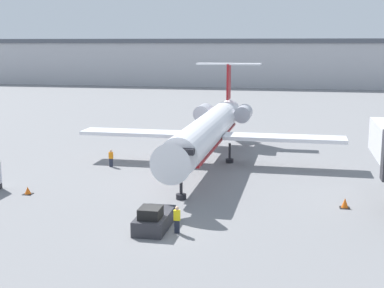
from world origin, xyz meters
TOP-DOWN VIEW (x-y plane):
  - ground_plane at (0.00, 0.00)m, footprint 600.00×600.00m
  - terminal_building at (0.00, 120.00)m, footprint 180.00×16.80m
  - airplane_main at (0.12, 20.12)m, footprint 26.51×31.06m
  - pushback_tug at (-0.28, 0.61)m, footprint 1.94×4.27m
  - worker_near_tug at (1.38, 0.01)m, footprint 0.40×0.25m
  - worker_by_wing at (-9.04, 16.86)m, footprint 0.40×0.24m
  - traffic_cone_left at (-12.29, 6.34)m, footprint 0.70×0.70m
  - traffic_cone_right at (12.29, 7.52)m, footprint 0.72×0.72m

SIDE VIEW (x-z plane):
  - ground_plane at x=0.00m, z-range 0.00..0.00m
  - traffic_cone_left at x=-12.29m, z-range -0.02..0.60m
  - traffic_cone_right at x=12.29m, z-range -0.02..0.74m
  - pushback_tug at x=-0.28m, z-range -0.23..1.45m
  - worker_by_wing at x=-9.04m, z-range 0.03..1.72m
  - worker_near_tug at x=1.38m, z-range 0.04..1.81m
  - airplane_main at x=0.12m, z-range -1.22..8.25m
  - terminal_building at x=0.00m, z-range 0.03..13.02m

